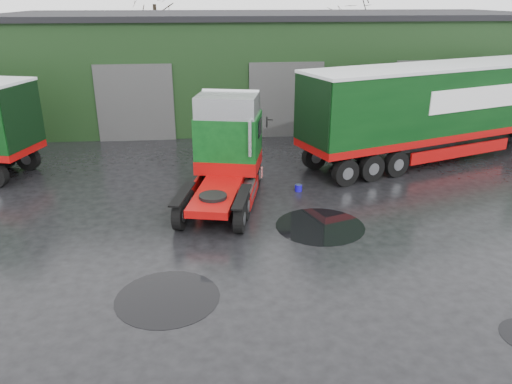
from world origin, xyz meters
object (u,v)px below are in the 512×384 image
warehouse (271,64)px  tree_back_b (350,41)px  lorry_right (433,113)px  hero_tractor (221,155)px  tree_back_a (156,29)px  wash_bucket (298,188)px

warehouse → tree_back_b: (8.00, 10.00, 0.59)m
lorry_right → hero_tractor: bearing=-85.1°
lorry_right → tree_back_b: bearing=155.1°
warehouse → tree_back_a: size_ratio=3.41×
tree_back_a → tree_back_b: size_ratio=1.27×
warehouse → hero_tractor: size_ratio=5.21×
wash_bucket → tree_back_a: 25.83m
warehouse → tree_back_a: (-8.00, 10.00, 1.59)m
tree_back_a → tree_back_b: (16.00, 0.00, -1.00)m
warehouse → tree_back_b: size_ratio=4.32×
hero_tractor → tree_back_b: 28.20m
hero_tractor → tree_back_b: bearing=78.0°
warehouse → hero_tractor: 16.03m
hero_tractor → lorry_right: (9.91, 4.50, 0.29)m
lorry_right → wash_bucket: bearing=-83.1°
lorry_right → tree_back_a: 25.37m
lorry_right → tree_back_b: size_ratio=2.25×
warehouse → lorry_right: warehouse is taller
tree_back_b → wash_bucket: bearing=-109.9°
warehouse → tree_back_b: 12.82m
warehouse → tree_back_b: tree_back_b is taller
tree_back_a → hero_tractor: bearing=-80.9°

